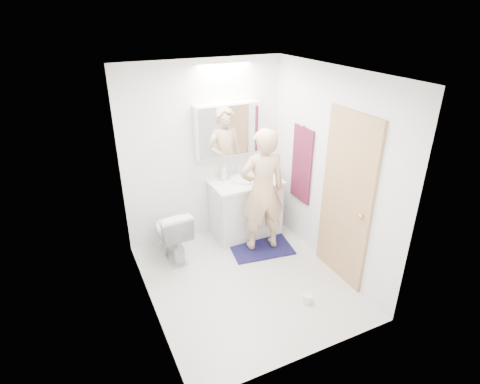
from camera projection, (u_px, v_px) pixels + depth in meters
floor at (245, 280)px, 4.64m from camera, size 2.50×2.50×0.00m
ceiling at (247, 73)px, 3.59m from camera, size 2.50×2.50×0.00m
wall_back at (204, 153)px, 5.13m from camera, size 2.50×0.00×2.50m
wall_front at (315, 250)px, 3.10m from camera, size 2.50×0.00×2.50m
wall_left at (142, 211)px, 3.69m from camera, size 0.00×2.50×2.50m
wall_right at (330, 172)px, 4.54m from camera, size 0.00×2.50×2.50m
vanity_cabinet at (245, 209)px, 5.44m from camera, size 0.90×0.55×0.78m
countertop at (246, 182)px, 5.26m from camera, size 0.95×0.58×0.04m
sink_basin at (245, 179)px, 5.27m from camera, size 0.36×0.36×0.03m
faucet at (239, 170)px, 5.39m from camera, size 0.02×0.02×0.16m
medicine_cabinet at (227, 130)px, 5.06m from camera, size 0.88×0.14×0.70m
mirror_panel at (229, 131)px, 4.99m from camera, size 0.84×0.01×0.66m
toilet at (171, 233)px, 4.93m from camera, size 0.44×0.72×0.71m
bath_rug at (261, 247)px, 5.24m from camera, size 0.87×0.66×0.02m
person at (263, 191)px, 4.87m from camera, size 0.64×0.47×1.63m
door at (346, 200)px, 4.34m from camera, size 0.04×0.80×2.00m
door_knob at (361, 216)px, 4.10m from camera, size 0.06×0.06×0.06m
towel at (302, 165)px, 5.02m from camera, size 0.02×0.42×1.00m
towel_hook at (304, 126)px, 4.79m from camera, size 0.07×0.02×0.02m
soap_bottle_a at (224, 172)px, 5.22m from camera, size 0.11×0.11×0.23m
soap_bottle_b at (226, 173)px, 5.28m from camera, size 0.09×0.09×0.16m
toothbrush_cup at (257, 170)px, 5.46m from camera, size 0.10×0.10×0.09m
toilet_paper_roll at (308, 299)px, 4.27m from camera, size 0.11×0.11×0.10m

